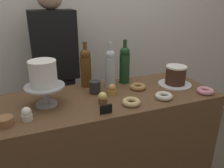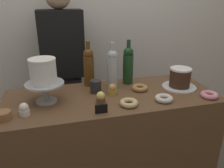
% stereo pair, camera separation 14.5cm
% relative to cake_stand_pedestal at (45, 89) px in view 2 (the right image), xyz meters
% --- Properties ---
extents(back_wall, '(6.00, 0.05, 2.60)m').
position_rel_cake_stand_pedestal_xyz_m(back_wall, '(0.42, 0.84, 0.33)').
color(back_wall, silver).
rests_on(back_wall, ground_plane).
extents(display_counter, '(1.39, 0.56, 0.89)m').
position_rel_cake_stand_pedestal_xyz_m(display_counter, '(0.42, -0.01, -0.53)').
color(display_counter, brown).
rests_on(display_counter, ground_plane).
extents(cake_stand_pedestal, '(0.23, 0.23, 0.13)m').
position_rel_cake_stand_pedestal_xyz_m(cake_stand_pedestal, '(0.00, 0.00, 0.00)').
color(cake_stand_pedestal, '#B2B2B7').
rests_on(cake_stand_pedestal, display_counter).
extents(white_layer_cake, '(0.16, 0.16, 0.15)m').
position_rel_cake_stand_pedestal_xyz_m(white_layer_cake, '(0.00, -0.00, 0.11)').
color(white_layer_cake, white).
rests_on(white_layer_cake, cake_stand_pedestal).
extents(silver_serving_platter, '(0.24, 0.24, 0.01)m').
position_rel_cake_stand_pedestal_xyz_m(silver_serving_platter, '(0.92, -0.00, -0.08)').
color(silver_serving_platter, white).
rests_on(silver_serving_platter, display_counter).
extents(chocolate_round_cake, '(0.15, 0.15, 0.14)m').
position_rel_cake_stand_pedestal_xyz_m(chocolate_round_cake, '(0.92, -0.00, -0.01)').
color(chocolate_round_cake, '#3D2619').
rests_on(chocolate_round_cake, silver_serving_platter).
extents(wine_bottle_amber, '(0.08, 0.08, 0.33)m').
position_rel_cake_stand_pedestal_xyz_m(wine_bottle_amber, '(0.30, 0.21, 0.06)').
color(wine_bottle_amber, '#5B3814').
rests_on(wine_bottle_amber, display_counter).
extents(wine_bottle_green, '(0.08, 0.08, 0.33)m').
position_rel_cake_stand_pedestal_xyz_m(wine_bottle_green, '(0.59, 0.18, 0.06)').
color(wine_bottle_green, '#193D1E').
rests_on(wine_bottle_green, display_counter).
extents(wine_bottle_clear, '(0.08, 0.08, 0.33)m').
position_rel_cake_stand_pedestal_xyz_m(wine_bottle_clear, '(0.46, 0.12, 0.06)').
color(wine_bottle_clear, '#B2BCC1').
rests_on(wine_bottle_clear, display_counter).
extents(cupcake_vanilla, '(0.06, 0.06, 0.07)m').
position_rel_cake_stand_pedestal_xyz_m(cupcake_vanilla, '(-0.11, -0.15, -0.05)').
color(cupcake_vanilla, white).
rests_on(cupcake_vanilla, display_counter).
extents(cupcake_caramel, '(0.06, 0.06, 0.07)m').
position_rel_cake_stand_pedestal_xyz_m(cupcake_caramel, '(0.42, 0.00, -0.05)').
color(cupcake_caramel, gold).
rests_on(cupcake_caramel, display_counter).
extents(cupcake_lemon, '(0.06, 0.06, 0.07)m').
position_rel_cake_stand_pedestal_xyz_m(cupcake_lemon, '(0.32, -0.10, -0.05)').
color(cupcake_lemon, brown).
rests_on(cupcake_lemon, display_counter).
extents(donut_pink, '(0.11, 0.11, 0.03)m').
position_rel_cake_stand_pedestal_xyz_m(donut_pink, '(1.02, -0.20, -0.07)').
color(donut_pink, pink).
rests_on(donut_pink, display_counter).
extents(donut_maple, '(0.11, 0.11, 0.03)m').
position_rel_cake_stand_pedestal_xyz_m(donut_maple, '(0.63, 0.03, -0.07)').
color(donut_maple, '#B27F47').
rests_on(donut_maple, display_counter).
extents(donut_glazed, '(0.11, 0.11, 0.03)m').
position_rel_cake_stand_pedestal_xyz_m(donut_glazed, '(0.48, -0.18, -0.07)').
color(donut_glazed, '#E0C17F').
rests_on(donut_glazed, display_counter).
extents(donut_sugar, '(0.11, 0.11, 0.03)m').
position_rel_cake_stand_pedestal_xyz_m(donut_sugar, '(0.71, -0.18, -0.07)').
color(donut_sugar, silver).
rests_on(donut_sugar, display_counter).
extents(cookie_stack, '(0.08, 0.08, 0.04)m').
position_rel_cake_stand_pedestal_xyz_m(cookie_stack, '(-0.22, -0.16, -0.06)').
color(cookie_stack, olive).
rests_on(cookie_stack, display_counter).
extents(price_sign_chalkboard, '(0.07, 0.01, 0.05)m').
position_rel_cake_stand_pedestal_xyz_m(price_sign_chalkboard, '(0.30, -0.23, -0.06)').
color(price_sign_chalkboard, black).
rests_on(price_sign_chalkboard, display_counter).
extents(coffee_cup_ceramic, '(0.08, 0.08, 0.08)m').
position_rel_cake_stand_pedestal_xyz_m(coffee_cup_ceramic, '(0.32, 0.07, -0.04)').
color(coffee_cup_ceramic, '#282828').
rests_on(coffee_cup_ceramic, display_counter).
extents(barista_figure, '(0.36, 0.22, 1.60)m').
position_rel_cake_stand_pedestal_xyz_m(barista_figure, '(0.14, 0.60, -0.13)').
color(barista_figure, black).
rests_on(barista_figure, ground_plane).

